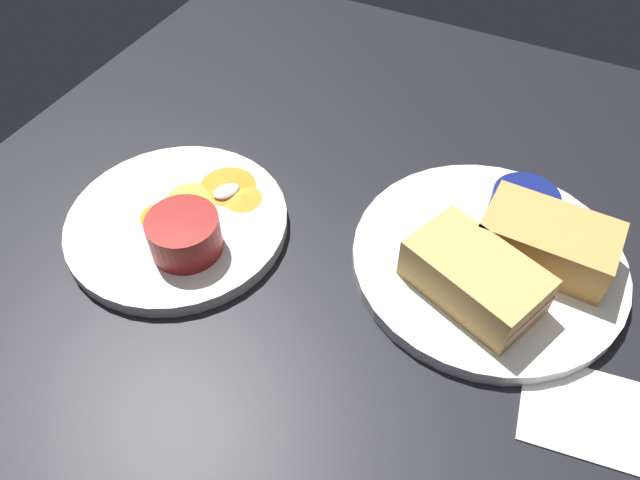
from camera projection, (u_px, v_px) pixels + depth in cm
name	position (u px, v px, depth cm)	size (l,w,h in cm)	color
ground_plane	(396.00, 315.00, 61.73)	(110.00, 110.00, 3.00)	black
plate_sandwich_main	(487.00, 260.00, 63.52)	(28.42, 28.42, 1.60)	white
sandwich_half_near	(475.00, 277.00, 58.05)	(14.91, 11.91, 4.80)	tan
sandwich_half_far	(547.00, 241.00, 61.08)	(13.48, 8.02, 4.80)	tan
ramekin_dark_sauce	(523.00, 207.00, 64.54)	(7.03, 7.03, 4.05)	navy
spoon_by_dark_ramekin	(481.00, 240.00, 63.88)	(6.24, 9.28, 0.80)	silver
plate_chips_companion	(178.00, 223.00, 67.11)	(24.38, 24.38, 1.60)	white
ramekin_light_gravy	(184.00, 233.00, 61.92)	(7.52, 7.52, 4.25)	maroon
spoon_by_gravy_ramekin	(216.00, 196.00, 68.23)	(5.81, 9.46, 0.80)	silver
plantain_chip_scatter	(209.00, 195.00, 68.40)	(12.50, 14.38, 0.60)	orange
paper_napkin_folded	(585.00, 411.00, 53.00)	(11.00, 9.00, 0.40)	white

